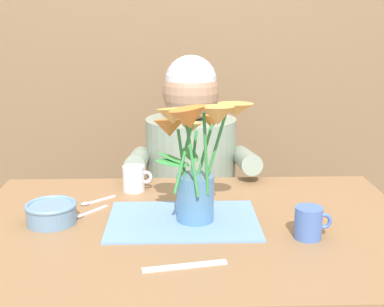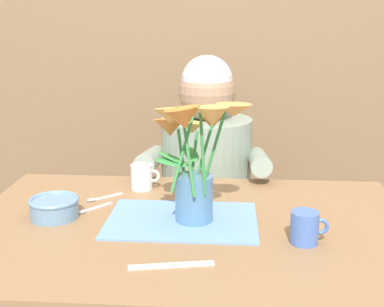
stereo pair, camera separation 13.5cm
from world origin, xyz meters
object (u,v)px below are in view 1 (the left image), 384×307
seated_person (191,204)px  coffee_cup (134,178)px  ceramic_bowl (51,212)px  ceramic_mug (309,223)px  dinner_knife (185,266)px  flower_vase (196,154)px

seated_person → coffee_cup: (-0.19, -0.34, 0.22)m
ceramic_bowl → ceramic_mug: bearing=-9.9°
dinner_knife → ceramic_mug: size_ratio=2.04×
seated_person → dinner_knife: size_ratio=5.97×
seated_person → ceramic_mug: 0.79m
dinner_knife → ceramic_mug: bearing=14.0°
seated_person → flower_vase: bearing=-90.3°
ceramic_bowl → dinner_knife: (0.35, -0.26, -0.03)m
seated_person → dinner_knife: seated_person is taller
flower_vase → dinner_knife: bearing=-97.6°
ceramic_bowl → coffee_cup: 0.32m
flower_vase → ceramic_mug: flower_vase is taller
dinner_knife → flower_vase: bearing=71.4°
ceramic_bowl → dinner_knife: 0.43m
flower_vase → dinner_knife: (-0.03, -0.24, -0.19)m
ceramic_mug → coffee_cup: size_ratio=1.00×
flower_vase → ceramic_bowl: bearing=177.9°
seated_person → ceramic_bowl: 0.74m
dinner_knife → ceramic_mug: (0.31, 0.14, 0.04)m
flower_vase → dinner_knife: flower_vase is taller
ceramic_bowl → dinner_knife: bearing=-36.6°
flower_vase → dinner_knife: size_ratio=1.74×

